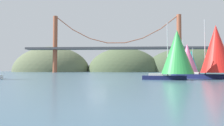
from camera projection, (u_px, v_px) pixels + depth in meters
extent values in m
plane|color=#426075|center=(97.00, 82.00, 26.53)|extent=(360.00, 360.00, 0.00)
ellipsoid|color=#4C5B3D|center=(124.00, 72.00, 161.05)|extent=(58.63, 44.00, 38.93)
ellipsoid|color=#425138|center=(192.00, 72.00, 158.39)|extent=(77.47, 44.00, 39.96)
ellipsoid|color=#5B6647|center=(51.00, 72.00, 163.96)|extent=(63.79, 44.00, 41.51)
cylinder|color=brown|center=(55.00, 44.00, 123.83)|extent=(2.80, 2.80, 35.41)
cylinder|color=brown|center=(179.00, 43.00, 120.12)|extent=(2.80, 2.80, 35.41)
cube|color=#47474C|center=(116.00, 48.00, 121.88)|extent=(112.72, 6.00, 1.20)
cylinder|color=brown|center=(64.00, 23.00, 124.03)|extent=(11.27, 0.50, 8.95)
cylinder|color=brown|center=(81.00, 34.00, 123.26)|extent=(11.19, 0.50, 6.15)
cylinder|color=brown|center=(99.00, 41.00, 122.58)|extent=(11.09, 0.50, 3.34)
cylinder|color=brown|center=(116.00, 43.00, 122.00)|extent=(10.96, 0.50, 0.50)
cylinder|color=brown|center=(134.00, 40.00, 121.52)|extent=(11.09, 0.50, 3.34)
cylinder|color=brown|center=(152.00, 33.00, 121.13)|extent=(11.19, 0.50, 6.15)
cylinder|color=brown|center=(170.00, 22.00, 120.85)|extent=(11.27, 0.50, 8.95)
cube|color=black|center=(194.00, 73.00, 72.40)|extent=(2.06, 6.69, 0.78)
cube|color=beige|center=(195.00, 72.00, 71.23)|extent=(1.50, 2.16, 0.36)
cylinder|color=#B2B2B7|center=(193.00, 60.00, 73.23)|extent=(0.14, 0.14, 9.02)
cone|color=teal|center=(191.00, 61.00, 74.69)|extent=(4.52, 4.52, 7.99)
cube|color=#191E4C|center=(182.00, 75.00, 50.01)|extent=(4.11, 6.29, 0.84)
cube|color=beige|center=(179.00, 72.00, 51.06)|extent=(1.95, 2.31, 0.36)
cylinder|color=#B2B2B7|center=(183.00, 56.00, 49.60)|extent=(0.14, 0.14, 8.44)
cone|color=pink|center=(187.00, 58.00, 48.32)|extent=(6.25, 6.25, 6.83)
cube|color=#191E4C|center=(163.00, 78.00, 32.61)|extent=(7.13, 2.40, 0.67)
cube|color=beige|center=(156.00, 75.00, 32.82)|extent=(2.36, 1.51, 0.36)
cylinder|color=#B2B2B7|center=(168.00, 49.00, 32.67)|extent=(0.14, 0.14, 8.84)
cone|color=green|center=(177.00, 52.00, 32.43)|extent=(5.69, 5.69, 7.23)
cube|color=#191E4C|center=(200.00, 76.00, 36.47)|extent=(8.33, 5.95, 0.84)
cube|color=beige|center=(192.00, 73.00, 37.27)|extent=(3.14, 2.77, 0.36)
cylinder|color=#B2B2B7|center=(205.00, 47.00, 36.22)|extent=(0.14, 0.14, 10.08)
cone|color=red|center=(216.00, 49.00, 35.25)|extent=(7.21, 7.21, 8.53)
sphere|color=green|center=(192.00, 74.00, 62.35)|extent=(1.10, 1.10, 1.10)
cylinder|color=black|center=(192.00, 71.00, 62.39)|extent=(0.20, 0.20, 1.60)
sphere|color=#F2EA99|center=(192.00, 68.00, 62.42)|extent=(0.24, 0.24, 0.24)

